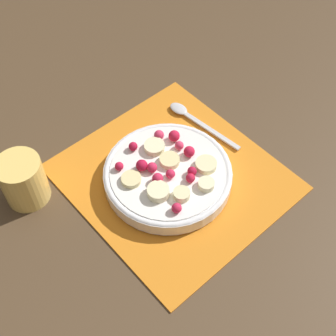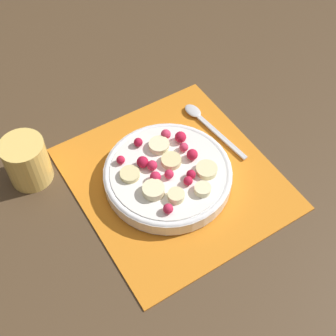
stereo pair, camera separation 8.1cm
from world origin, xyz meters
name	(u,v)px [view 2 (the right image)]	position (x,y,z in m)	size (l,w,h in m)	color
ground_plane	(174,179)	(0.00, 0.00, 0.00)	(3.00, 3.00, 0.00)	#4C3823
placemat	(174,178)	(0.00, 0.00, 0.00)	(0.37, 0.34, 0.01)	orange
fruit_bowl	(168,174)	(0.00, -0.01, 0.02)	(0.23, 0.23, 0.05)	white
spoon	(203,120)	(-0.08, 0.12, 0.01)	(0.17, 0.04, 0.01)	silver
drinking_glass	(27,161)	(-0.14, -0.22, 0.04)	(0.08, 0.08, 0.09)	#F4CC66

